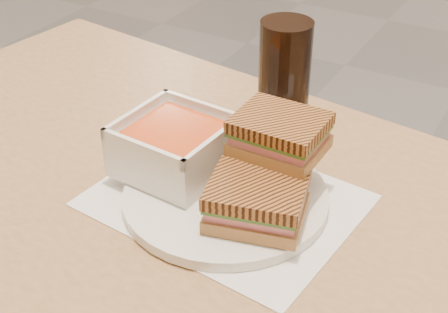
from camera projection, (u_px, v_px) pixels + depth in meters
The scene contains 7 objects.
main_table at pixel (192, 266), 0.91m from camera, with size 1.28×0.85×0.75m.
tray_liner at pixel (225, 200), 0.84m from camera, with size 0.35×0.29×0.00m.
plate at pixel (225, 197), 0.84m from camera, with size 0.27×0.27×0.01m.
soup_bowl at pixel (175, 148), 0.86m from camera, with size 0.14×0.14×0.07m.
panini_lower at pixel (257, 201), 0.77m from camera, with size 0.13×0.12×0.05m.
panini_upper at pixel (280, 134), 0.81m from camera, with size 0.11×0.09×0.05m.
cola_glass at pixel (284, 75), 0.97m from camera, with size 0.08×0.08×0.17m.
Camera 1 is at (0.34, -2.58, 1.26)m, focal length 51.91 mm.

